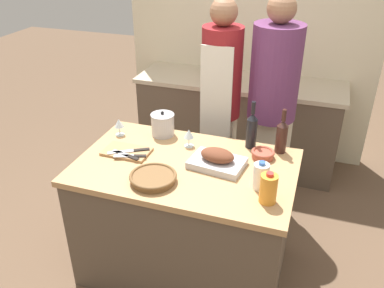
{
  "coord_description": "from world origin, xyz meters",
  "views": [
    {
      "loc": [
        0.74,
        -2.06,
        2.23
      ],
      "look_at": [
        0.0,
        0.13,
        0.95
      ],
      "focal_mm": 38.0,
      "sensor_mm": 36.0,
      "label": 1
    }
  ],
  "objects": [
    {
      "name": "roasting_pan",
      "position": [
        0.19,
        0.05,
        0.91
      ],
      "size": [
        0.36,
        0.27,
        0.12
      ],
      "color": "#BCBCC1",
      "rests_on": "kitchen_island"
    },
    {
      "name": "person_cook_guest",
      "position": [
        0.4,
        0.89,
        0.99
      ],
      "size": [
        0.37,
        0.37,
        1.8
      ],
      "rotation": [
        0.0,
        0.0,
        -0.33
      ],
      "color": "beige",
      "rests_on": "ground_plane"
    },
    {
      "name": "person_cook_aproned",
      "position": [
        -0.0,
        0.84,
        0.99
      ],
      "size": [
        0.31,
        0.31,
        1.76
      ],
      "rotation": [
        0.0,
        0.0,
        0.0
      ],
      "color": "beige",
      "rests_on": "ground_plane"
    },
    {
      "name": "wicker_basket",
      "position": [
        -0.12,
        -0.24,
        0.9
      ],
      "size": [
        0.28,
        0.28,
        0.05
      ],
      "color": "brown",
      "rests_on": "kitchen_island"
    },
    {
      "name": "wine_bottle_dark",
      "position": [
        0.34,
        0.36,
        1.0
      ],
      "size": [
        0.07,
        0.07,
        0.33
      ],
      "color": "black",
      "rests_on": "kitchen_island"
    },
    {
      "name": "ground_plane",
      "position": [
        0.0,
        0.0,
        0.0
      ],
      "size": [
        12.0,
        12.0,
        0.0
      ],
      "primitive_type": "plane",
      "color": "brown"
    },
    {
      "name": "condiment_bottle_tall",
      "position": [
        -0.05,
        1.47,
        0.95
      ],
      "size": [
        0.05,
        0.05,
        0.15
      ],
      "color": "maroon",
      "rests_on": "back_counter"
    },
    {
      "name": "stock_pot",
      "position": [
        -0.29,
        0.34,
        0.95
      ],
      "size": [
        0.17,
        0.17,
        0.18
      ],
      "color": "#B7B7BC",
      "rests_on": "kitchen_island"
    },
    {
      "name": "wine_bottle_green",
      "position": [
        0.54,
        0.36,
        0.99
      ],
      "size": [
        0.07,
        0.07,
        0.31
      ],
      "color": "#381E19",
      "rests_on": "kitchen_island"
    },
    {
      "name": "wine_glass_left",
      "position": [
        -0.58,
        0.23,
        0.96
      ],
      "size": [
        0.07,
        0.07,
        0.13
      ],
      "color": "silver",
      "rests_on": "kitchen_island"
    },
    {
      "name": "knife_paring",
      "position": [
        -0.36,
        -0.05,
        0.89
      ],
      "size": [
        0.21,
        0.09,
        0.01
      ],
      "color": "#B7B7BC",
      "rests_on": "cutting_board"
    },
    {
      "name": "kitchen_island",
      "position": [
        0.0,
        0.0,
        0.44
      ],
      "size": [
        1.38,
        0.87,
        0.87
      ],
      "color": "brown",
      "rests_on": "ground_plane"
    },
    {
      "name": "mixing_bowl",
      "position": [
        0.45,
        0.24,
        0.9
      ],
      "size": [
        0.15,
        0.15,
        0.05
      ],
      "color": "#A84C38",
      "rests_on": "kitchen_island"
    },
    {
      "name": "knife_bread",
      "position": [
        -0.39,
        -0.05,
        0.89
      ],
      "size": [
        0.21,
        0.08,
        0.01
      ],
      "color": "#B7B7BC",
      "rests_on": "cutting_board"
    },
    {
      "name": "milk_jug",
      "position": [
        0.49,
        -0.1,
        0.95
      ],
      "size": [
        0.09,
        0.09,
        0.17
      ],
      "color": "white",
      "rests_on": "kitchen_island"
    },
    {
      "name": "condiment_bottle_short",
      "position": [
        -0.19,
        1.49,
        0.98
      ],
      "size": [
        0.05,
        0.05,
        0.2
      ],
      "color": "maroon",
      "rests_on": "back_counter"
    },
    {
      "name": "condiment_bottle_extra",
      "position": [
        -0.4,
        1.69,
        0.95
      ],
      "size": [
        0.05,
        0.05,
        0.14
      ],
      "color": "#332D28",
      "rests_on": "back_counter"
    },
    {
      "name": "wine_glass_right",
      "position": [
        -0.06,
        0.23,
        0.96
      ],
      "size": [
        0.07,
        0.07,
        0.13
      ],
      "color": "silver",
      "rests_on": "kitchen_island"
    },
    {
      "name": "back_wall",
      "position": [
        0.0,
        1.92,
        1.27
      ],
      "size": [
        2.48,
        0.1,
        2.55
      ],
      "color": "beige",
      "rests_on": "ground_plane"
    },
    {
      "name": "knife_chef",
      "position": [
        -0.39,
        0.01,
        0.89
      ],
      "size": [
        0.25,
        0.16,
        0.01
      ],
      "color": "#B7B7BC",
      "rests_on": "cutting_board"
    },
    {
      "name": "cutting_board",
      "position": [
        -0.42,
        0.01,
        0.88
      ],
      "size": [
        0.31,
        0.19,
        0.02
      ],
      "color": "#AD7F51",
      "rests_on": "kitchen_island"
    },
    {
      "name": "juice_jug",
      "position": [
        0.55,
        -0.22,
        0.95
      ],
      "size": [
        0.1,
        0.1,
        0.19
      ],
      "color": "orange",
      "rests_on": "kitchen_island"
    },
    {
      "name": "back_counter",
      "position": [
        0.0,
        1.57,
        0.44
      ],
      "size": [
        1.98,
        0.6,
        0.89
      ],
      "color": "brown",
      "rests_on": "ground_plane"
    }
  ]
}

